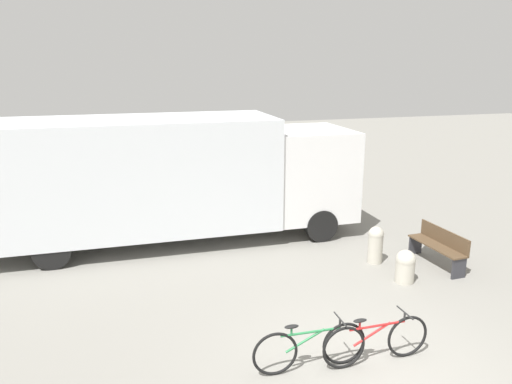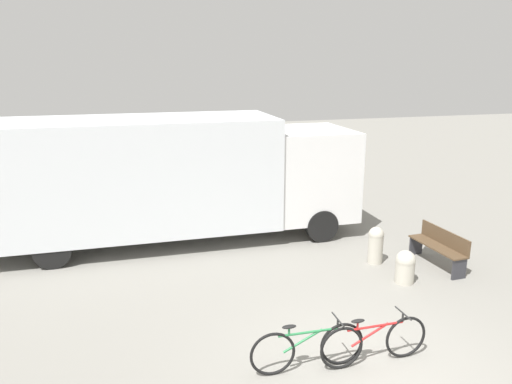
% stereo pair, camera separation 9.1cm
% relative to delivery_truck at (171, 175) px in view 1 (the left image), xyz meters
% --- Properties ---
extents(ground_plane, '(60.00, 60.00, 0.00)m').
position_rel_delivery_truck_xyz_m(ground_plane, '(2.12, -6.50, -1.73)').
color(ground_plane, gray).
extents(delivery_truck, '(9.21, 2.57, 3.16)m').
position_rel_delivery_truck_xyz_m(delivery_truck, '(0.00, 0.00, 0.00)').
color(delivery_truck, silver).
rests_on(delivery_truck, ground).
extents(park_bench, '(0.48, 1.61, 0.84)m').
position_rel_delivery_truck_xyz_m(park_bench, '(5.55, -3.34, -1.26)').
color(park_bench, brown).
rests_on(park_bench, ground).
extents(bicycle_near, '(1.79, 0.44, 0.78)m').
position_rel_delivery_truck_xyz_m(bicycle_near, '(1.25, -6.21, -1.36)').
color(bicycle_near, black).
rests_on(bicycle_near, ground).
extents(bicycle_middle, '(1.79, 0.44, 0.78)m').
position_rel_delivery_truck_xyz_m(bicycle_middle, '(2.29, -6.32, -1.36)').
color(bicycle_middle, black).
rests_on(bicycle_middle, ground).
extents(bollard_near_bench, '(0.42, 0.42, 0.71)m').
position_rel_delivery_truck_xyz_m(bollard_near_bench, '(4.32, -3.91, -1.36)').
color(bollard_near_bench, '#B2AD9E').
rests_on(bollard_near_bench, ground).
extents(bollard_far_bench, '(0.35, 0.35, 0.86)m').
position_rel_delivery_truck_xyz_m(bollard_far_bench, '(4.25, -2.80, -1.26)').
color(bollard_far_bench, '#B2AD9E').
rests_on(bollard_far_bench, ground).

